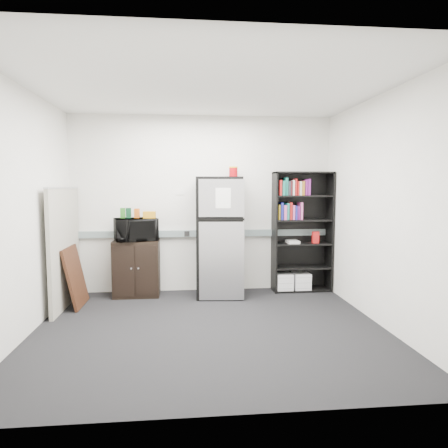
% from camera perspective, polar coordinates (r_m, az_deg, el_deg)
% --- Properties ---
extents(floor, '(4.00, 4.00, 0.00)m').
position_cam_1_polar(floor, '(4.74, -1.97, -14.73)').
color(floor, black).
rests_on(floor, ground).
extents(wall_back, '(4.00, 0.02, 2.70)m').
position_cam_1_polar(wall_back, '(6.20, -3.05, 2.82)').
color(wall_back, silver).
rests_on(wall_back, floor).
extents(wall_right, '(0.02, 3.50, 2.70)m').
position_cam_1_polar(wall_right, '(5.00, 21.53, 1.82)').
color(wall_right, silver).
rests_on(wall_right, floor).
extents(wall_left, '(0.02, 3.50, 2.70)m').
position_cam_1_polar(wall_left, '(4.77, -26.79, 1.46)').
color(wall_left, silver).
rests_on(wall_left, floor).
extents(ceiling, '(4.00, 3.50, 0.02)m').
position_cam_1_polar(ceiling, '(4.57, -2.08, 18.94)').
color(ceiling, white).
rests_on(ceiling, wall_back).
extents(electrical_raceway, '(3.92, 0.05, 0.10)m').
position_cam_1_polar(electrical_raceway, '(6.21, -3.02, -1.35)').
color(electrical_raceway, gray).
rests_on(electrical_raceway, wall_back).
extents(wall_note, '(0.14, 0.00, 0.10)m').
position_cam_1_polar(wall_note, '(6.18, -6.31, 4.64)').
color(wall_note, white).
rests_on(wall_note, wall_back).
extents(bookshelf, '(0.90, 0.34, 1.85)m').
position_cam_1_polar(bookshelf, '(6.30, 10.88, -0.68)').
color(bookshelf, black).
rests_on(bookshelf, floor).
extents(cubicle_partition, '(0.06, 1.30, 1.62)m').
position_cam_1_polar(cubicle_partition, '(5.81, -21.81, -3.08)').
color(cubicle_partition, gray).
rests_on(cubicle_partition, floor).
extents(cabinet, '(0.67, 0.45, 0.83)m').
position_cam_1_polar(cabinet, '(6.10, -12.36, -6.18)').
color(cabinet, black).
rests_on(cabinet, floor).
extents(microwave, '(0.69, 0.56, 0.33)m').
position_cam_1_polar(microwave, '(6.00, -12.49, -0.76)').
color(microwave, black).
rests_on(microwave, cabinet).
extents(snack_box_a, '(0.07, 0.05, 0.15)m').
position_cam_1_polar(snack_box_a, '(6.04, -14.26, 1.52)').
color(snack_box_a, '#245F1B').
rests_on(snack_box_a, microwave).
extents(snack_box_b, '(0.07, 0.05, 0.15)m').
position_cam_1_polar(snack_box_b, '(6.03, -13.48, 1.53)').
color(snack_box_b, '#0B341C').
rests_on(snack_box_b, microwave).
extents(snack_box_c, '(0.08, 0.07, 0.14)m').
position_cam_1_polar(snack_box_c, '(6.01, -12.33, 1.50)').
color(snack_box_c, '#D55D14').
rests_on(snack_box_c, microwave).
extents(snack_bag, '(0.18, 0.10, 0.10)m').
position_cam_1_polar(snack_bag, '(5.94, -10.60, 1.30)').
color(snack_bag, '#BA7C12').
rests_on(snack_bag, microwave).
extents(refrigerator, '(0.72, 0.74, 1.77)m').
position_cam_1_polar(refrigerator, '(5.93, -0.64, -1.83)').
color(refrigerator, black).
rests_on(refrigerator, floor).
extents(coffee_can, '(0.13, 0.13, 0.18)m').
position_cam_1_polar(coffee_can, '(6.04, 1.34, 7.55)').
color(coffee_can, '#A0070D').
rests_on(coffee_can, refrigerator).
extents(framed_poster, '(0.20, 0.64, 0.81)m').
position_cam_1_polar(framed_poster, '(5.83, -20.44, -6.99)').
color(framed_poster, black).
rests_on(framed_poster, floor).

